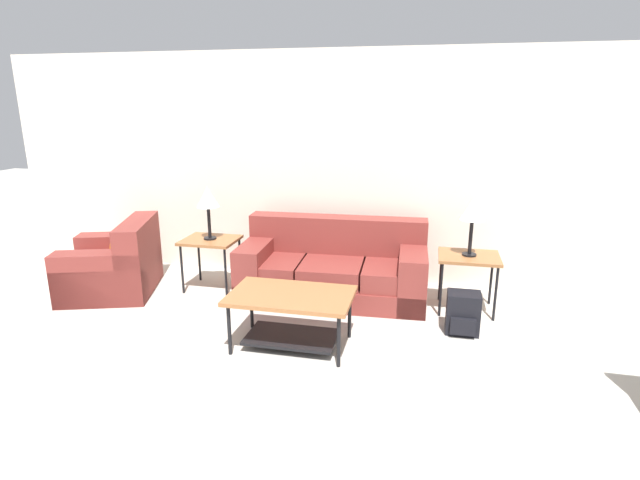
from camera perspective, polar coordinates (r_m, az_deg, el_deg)
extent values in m
cube|color=silver|center=(5.70, 4.98, 8.04)|extent=(8.89, 0.06, 2.60)
cube|color=maroon|center=(5.39, 1.46, -5.45)|extent=(1.99, 0.97, 0.22)
cube|color=maroon|center=(5.43, -5.37, -3.00)|extent=(0.66, 0.83, 0.20)
cube|color=maroon|center=(5.30, 1.44, -3.41)|extent=(0.66, 0.83, 0.20)
cube|color=maroon|center=(5.25, 8.50, -3.79)|extent=(0.66, 0.83, 0.20)
cube|color=maroon|center=(5.53, 2.00, 0.65)|extent=(1.96, 0.34, 0.40)
cube|color=maroon|center=(5.51, -7.17, -3.11)|extent=(0.32, 0.90, 0.58)
cube|color=maroon|center=(5.27, 10.51, -4.13)|extent=(0.32, 0.90, 0.58)
cube|color=maroon|center=(5.99, -22.76, -3.61)|extent=(1.17, 1.23, 0.40)
cube|color=maroon|center=(5.79, -20.13, 0.16)|extent=(0.56, 1.03, 0.40)
cube|color=maroon|center=(6.30, -21.89, -1.83)|extent=(0.94, 0.53, 0.56)
cube|color=maroon|center=(5.63, -23.90, -4.06)|extent=(0.94, 0.53, 0.56)
cube|color=orange|center=(5.87, -22.01, -0.83)|extent=(0.29, 0.38, 0.36)
cube|color=#935B33|center=(4.24, -3.32, -6.38)|extent=(1.04, 0.65, 0.04)
cylinder|color=black|center=(4.26, -10.33, -10.06)|extent=(0.03, 0.03, 0.44)
cylinder|color=black|center=(4.01, 2.15, -11.49)|extent=(0.03, 0.03, 0.44)
cylinder|color=black|center=(4.70, -7.84, -7.39)|extent=(0.03, 0.03, 0.44)
cylinder|color=black|center=(4.48, 3.41, -8.47)|extent=(0.03, 0.03, 0.44)
cube|color=black|center=(4.40, -3.24, -10.99)|extent=(0.78, 0.45, 0.02)
cube|color=#935B33|center=(5.64, -12.43, -0.02)|extent=(0.59, 0.50, 0.03)
cylinder|color=black|center=(5.65, -15.49, -3.25)|extent=(0.03, 0.03, 0.55)
cylinder|color=black|center=(5.44, -10.74, -3.70)|extent=(0.03, 0.03, 0.55)
cylinder|color=black|center=(6.00, -13.65, -2.01)|extent=(0.03, 0.03, 0.55)
cylinder|color=black|center=(5.80, -9.12, -2.38)|extent=(0.03, 0.03, 0.55)
cube|color=#935B33|center=(5.14, 16.66, -1.85)|extent=(0.59, 0.50, 0.03)
cylinder|color=black|center=(5.02, 13.64, -5.54)|extent=(0.03, 0.03, 0.55)
cylinder|color=black|center=(5.06, 19.43, -5.84)|extent=(0.03, 0.03, 0.55)
cylinder|color=black|center=(5.41, 13.60, -3.97)|extent=(0.03, 0.03, 0.55)
cylinder|color=black|center=(5.45, 18.97, -4.26)|extent=(0.03, 0.03, 0.55)
cylinder|color=black|center=(5.63, -12.45, 0.21)|extent=(0.14, 0.14, 0.02)
cylinder|color=black|center=(5.58, -12.55, 2.00)|extent=(0.04, 0.04, 0.34)
cone|color=white|center=(5.53, -12.73, 4.83)|extent=(0.25, 0.25, 0.22)
cylinder|color=black|center=(5.13, 16.68, -1.60)|extent=(0.14, 0.14, 0.02)
cylinder|color=black|center=(5.08, 16.84, 0.35)|extent=(0.04, 0.04, 0.34)
cone|color=white|center=(5.02, 17.09, 3.45)|extent=(0.25, 0.25, 0.22)
cube|color=black|center=(4.76, 16.02, -7.98)|extent=(0.30, 0.23, 0.38)
cube|color=black|center=(4.67, 16.02, -9.49)|extent=(0.22, 0.05, 0.15)
cylinder|color=black|center=(4.87, 15.00, -7.10)|extent=(0.02, 0.02, 0.29)
cylinder|color=black|center=(4.89, 16.92, -7.20)|extent=(0.02, 0.02, 0.29)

